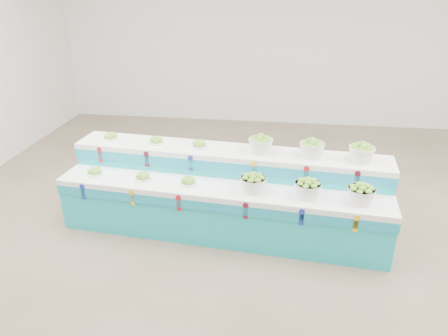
# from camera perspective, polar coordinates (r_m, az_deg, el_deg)

# --- Properties ---
(ground) EXTENTS (10.00, 10.00, 0.00)m
(ground) POSITION_cam_1_polar(r_m,az_deg,el_deg) (5.38, 7.63, -10.60)
(ground) COLOR brown
(ground) RESTS_ON ground
(back_wall) EXTENTS (10.00, 0.00, 10.00)m
(back_wall) POSITION_cam_1_polar(r_m,az_deg,el_deg) (9.48, 8.77, 17.71)
(back_wall) COLOR silver
(back_wall) RESTS_ON ground
(display_stand) EXTENTS (4.27, 1.46, 1.02)m
(display_stand) POSITION_cam_1_polar(r_m,az_deg,el_deg) (5.48, 0.00, -3.43)
(display_stand) COLOR #1DB3BF
(display_stand) RESTS_ON ground
(plate_lower_left) EXTENTS (0.23, 0.23, 0.10)m
(plate_lower_left) POSITION_cam_1_polar(r_m,az_deg,el_deg) (5.73, -17.16, -0.38)
(plate_lower_left) COLOR white
(plate_lower_left) RESTS_ON display_stand
(plate_lower_mid) EXTENTS (0.23, 0.23, 0.10)m
(plate_lower_mid) POSITION_cam_1_polar(r_m,az_deg,el_deg) (5.44, -10.98, -1.07)
(plate_lower_mid) COLOR white
(plate_lower_mid) RESTS_ON display_stand
(plate_lower_right) EXTENTS (0.23, 0.23, 0.10)m
(plate_lower_right) POSITION_cam_1_polar(r_m,az_deg,el_deg) (5.23, -4.90, -1.73)
(plate_lower_right) COLOR white
(plate_lower_right) RESTS_ON display_stand
(basket_lower_left) EXTENTS (0.34, 0.34, 0.23)m
(basket_lower_left) POSITION_cam_1_polar(r_m,az_deg,el_deg) (5.03, 4.01, -1.99)
(basket_lower_left) COLOR silver
(basket_lower_left) RESTS_ON display_stand
(basket_lower_mid) EXTENTS (0.34, 0.34, 0.23)m
(basket_lower_mid) POSITION_cam_1_polar(r_m,az_deg,el_deg) (4.99, 11.33, -2.70)
(basket_lower_mid) COLOR silver
(basket_lower_mid) RESTS_ON display_stand
(basket_lower_right) EXTENTS (0.34, 0.34, 0.23)m
(basket_lower_right) POSITION_cam_1_polar(r_m,az_deg,el_deg) (5.02, 18.12, -3.32)
(basket_lower_right) COLOR silver
(basket_lower_right) RESTS_ON display_stand
(plate_upper_left) EXTENTS (0.23, 0.23, 0.10)m
(plate_upper_left) POSITION_cam_1_polar(r_m,az_deg,el_deg) (6.04, -15.15, 4.22)
(plate_upper_left) COLOR white
(plate_upper_left) RESTS_ON display_stand
(plate_upper_mid) EXTENTS (0.23, 0.23, 0.10)m
(plate_upper_mid) POSITION_cam_1_polar(r_m,az_deg,el_deg) (5.76, -9.20, 3.80)
(plate_upper_mid) COLOR white
(plate_upper_mid) RESTS_ON display_stand
(plate_upper_right) EXTENTS (0.23, 0.23, 0.10)m
(plate_upper_right) POSITION_cam_1_polar(r_m,az_deg,el_deg) (5.57, -3.41, 3.34)
(plate_upper_right) COLOR white
(plate_upper_right) RESTS_ON display_stand
(basket_upper_left) EXTENTS (0.34, 0.34, 0.23)m
(basket_upper_left) POSITION_cam_1_polar(r_m,az_deg,el_deg) (5.38, 5.00, 3.27)
(basket_upper_left) COLOR silver
(basket_upper_left) RESTS_ON display_stand
(basket_upper_mid) EXTENTS (0.34, 0.34, 0.23)m
(basket_upper_mid) POSITION_cam_1_polar(r_m,az_deg,el_deg) (5.34, 11.85, 2.65)
(basket_upper_mid) COLOR silver
(basket_upper_mid) RESTS_ON display_stand
(basket_upper_right) EXTENTS (0.34, 0.34, 0.23)m
(basket_upper_right) POSITION_cam_1_polar(r_m,az_deg,el_deg) (5.37, 18.20, 2.04)
(basket_upper_right) COLOR silver
(basket_upper_right) RESTS_ON display_stand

